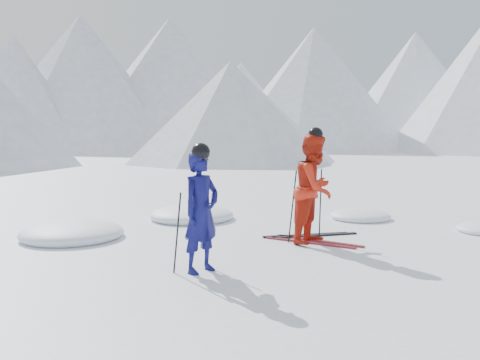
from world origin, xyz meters
TOP-DOWN VIEW (x-y plane):
  - ground at (0.00, 0.00)m, footprint 160.00×160.00m
  - mountain_range at (5.71, 35.31)m, footprint 106.15×62.94m
  - skier_blue at (-3.55, -0.86)m, footprint 0.70×0.53m
  - skier_red at (-0.92, -0.46)m, footprint 1.14×1.01m
  - pole_blue_left at (-3.85, -0.71)m, footprint 0.12×0.08m
  - pole_blue_right at (-3.30, -0.61)m, footprint 0.12×0.07m
  - pole_red_left at (-1.22, -0.21)m, footprint 0.13×0.10m
  - pole_red_right at (-0.62, -0.31)m, footprint 0.13×0.09m
  - ski_worn_left at (-1.04, -0.46)m, footprint 0.72×1.61m
  - ski_worn_right at (-0.80, -0.46)m, footprint 0.61×1.64m
  - ski_loose_a at (-0.62, 0.06)m, footprint 1.60×0.75m
  - ski_loose_b at (-0.52, -0.09)m, footprint 1.62×0.70m
  - snow_lumps at (-1.78, 2.10)m, footprint 8.19×6.22m

SIDE VIEW (x-z plane):
  - ground at x=0.00m, z-range 0.00..0.00m
  - snow_lumps at x=-1.78m, z-range -0.21..0.21m
  - ski_worn_left at x=-1.04m, z-range 0.00..0.03m
  - ski_worn_right at x=-0.80m, z-range 0.00..0.03m
  - ski_loose_a at x=-0.62m, z-range 0.00..0.03m
  - ski_loose_b at x=-0.52m, z-range 0.00..0.03m
  - pole_blue_left at x=-3.85m, z-range 0.00..1.14m
  - pole_blue_right at x=-3.30m, z-range 0.00..1.14m
  - pole_red_right at x=-0.62m, z-range 0.00..1.29m
  - pole_red_left at x=-1.22m, z-range 0.00..1.29m
  - skier_blue at x=-3.55m, z-range 0.00..1.71m
  - skier_red at x=-0.92m, z-range 0.00..1.94m
  - mountain_range at x=5.71m, z-range -1.04..14.49m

